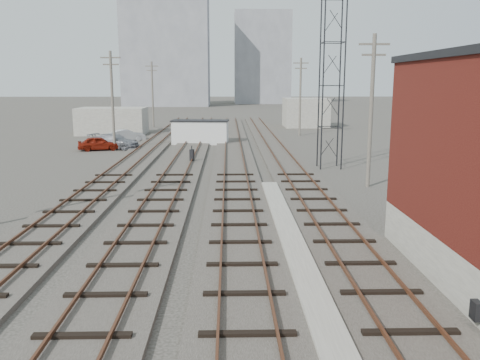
{
  "coord_description": "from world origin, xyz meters",
  "views": [
    {
      "loc": [
        -1.94,
        -2.0,
        6.27
      ],
      "look_at": [
        -1.46,
        18.98,
        2.2
      ],
      "focal_mm": 38.0,
      "sensor_mm": 36.0,
      "label": 1
    }
  ],
  "objects_px": {
    "site_trailer": "(200,132)",
    "car_grey": "(114,141)",
    "switch_stand": "(192,156)",
    "car_silver": "(127,135)",
    "car_red": "(99,143)"
  },
  "relations": [
    {
      "from": "site_trailer",
      "to": "car_grey",
      "type": "distance_m",
      "value": 8.88
    },
    {
      "from": "switch_stand",
      "to": "car_silver",
      "type": "distance_m",
      "value": 17.13
    },
    {
      "from": "car_grey",
      "to": "switch_stand",
      "type": "bearing_deg",
      "value": -118.96
    },
    {
      "from": "car_red",
      "to": "car_grey",
      "type": "height_order",
      "value": "car_grey"
    },
    {
      "from": "car_red",
      "to": "car_silver",
      "type": "relative_size",
      "value": 0.98
    },
    {
      "from": "switch_stand",
      "to": "car_grey",
      "type": "relative_size",
      "value": 0.27
    },
    {
      "from": "site_trailer",
      "to": "car_red",
      "type": "bearing_deg",
      "value": -147.06
    },
    {
      "from": "car_red",
      "to": "switch_stand",
      "type": "bearing_deg",
      "value": -145.83
    },
    {
      "from": "switch_stand",
      "to": "site_trailer",
      "type": "bearing_deg",
      "value": 107.78
    },
    {
      "from": "switch_stand",
      "to": "car_red",
      "type": "height_order",
      "value": "switch_stand"
    },
    {
      "from": "switch_stand",
      "to": "car_silver",
      "type": "relative_size",
      "value": 0.34
    },
    {
      "from": "car_red",
      "to": "car_silver",
      "type": "bearing_deg",
      "value": -24.36
    },
    {
      "from": "car_red",
      "to": "car_grey",
      "type": "distance_m",
      "value": 1.56
    },
    {
      "from": "car_silver",
      "to": "car_grey",
      "type": "bearing_deg",
      "value": 161.49
    },
    {
      "from": "switch_stand",
      "to": "site_trailer",
      "type": "relative_size",
      "value": 0.22
    }
  ]
}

